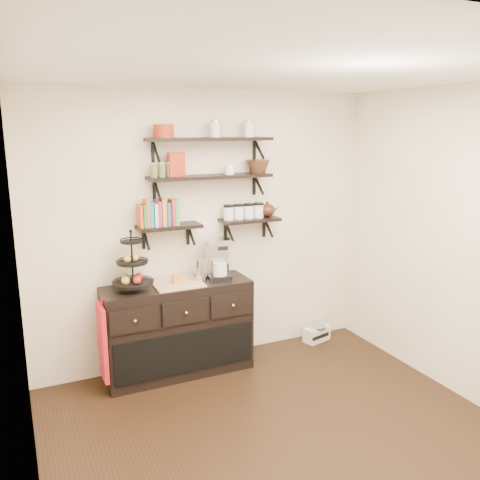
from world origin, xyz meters
name	(u,v)px	position (x,y,z in m)	size (l,w,h in m)	color
floor	(293,448)	(0.00, 0.00, 0.00)	(3.50, 3.50, 0.00)	black
ceiling	(303,70)	(0.00, 0.00, 2.70)	(3.50, 3.50, 0.02)	white
back_wall	(206,229)	(0.00, 1.75, 1.35)	(3.50, 0.02, 2.70)	white
left_wall	(23,314)	(-1.75, 0.00, 1.35)	(0.02, 3.50, 2.70)	white
right_wall	(479,250)	(1.75, 0.00, 1.35)	(0.02, 3.50, 2.70)	white
shelf_top	(210,139)	(0.00, 1.62, 2.23)	(1.20, 0.27, 0.23)	black
shelf_mid	(211,177)	(0.00, 1.62, 1.88)	(1.20, 0.27, 0.23)	black
shelf_low_left	(169,227)	(-0.42, 1.63, 1.43)	(0.60, 0.25, 0.23)	black
shelf_low_right	(250,220)	(0.42, 1.63, 1.43)	(0.60, 0.25, 0.23)	black
cookbooks	(159,214)	(-0.51, 1.63, 1.56)	(0.36, 0.15, 0.26)	#D04216
glass_canisters	(244,212)	(0.36, 1.63, 1.51)	(0.43, 0.10, 0.13)	silver
sideboard	(178,329)	(-0.39, 1.51, 0.45)	(1.40, 0.50, 0.92)	black
fruit_stand	(133,270)	(-0.80, 1.52, 1.08)	(0.36, 0.36, 0.53)	black
candle	(177,278)	(-0.39, 1.51, 0.96)	(0.08, 0.08, 0.08)	#BC742B
coffee_maker	(218,259)	(0.04, 1.54, 1.09)	(0.25, 0.25, 0.40)	black
thermal_carafe	(201,270)	(-0.16, 1.49, 1.01)	(0.11, 0.11, 0.22)	silver
apron	(103,342)	(-1.12, 1.41, 0.49)	(0.04, 0.29, 0.68)	#AA1512
radio	(317,333)	(1.24, 1.58, 0.09)	(0.33, 0.24, 0.18)	silver
recipe_box	(176,165)	(-0.34, 1.61, 2.01)	(0.16, 0.06, 0.22)	#9F2912
walnut_bowl	(258,166)	(0.50, 1.61, 1.96)	(0.24, 0.24, 0.13)	black
ramekins	(229,169)	(0.19, 1.61, 1.95)	(0.09, 0.09, 0.10)	white
teapot	(267,209)	(0.62, 1.63, 1.53)	(0.21, 0.16, 0.16)	#371A10
red_pot	(164,131)	(-0.45, 1.61, 2.31)	(0.18, 0.18, 0.12)	#9F2912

